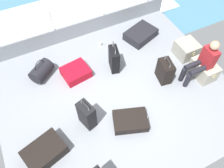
{
  "coord_description": "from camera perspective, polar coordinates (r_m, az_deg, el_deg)",
  "views": [
    {
      "loc": [
        2.48,
        -1.32,
        4.3
      ],
      "look_at": [
        -0.12,
        -0.05,
        0.25
      ],
      "focal_mm": 35.96,
      "sensor_mm": 36.0,
      "label": 1
    }
  ],
  "objects": [
    {
      "name": "railing_port",
      "position": [
        5.98,
        -8.66,
        17.74
      ],
      "size": [
        0.04,
        4.2,
        1.02
      ],
      "color": "silver",
      "rests_on": "ground_plane"
    },
    {
      "name": "duffel_bag",
      "position": [
        5.55,
        -17.49,
        3.21
      ],
      "size": [
        0.61,
        0.65,
        0.51
      ],
      "color": "black",
      "rests_on": "ground_plane"
    },
    {
      "name": "paper_cup",
      "position": [
        6.1,
        -3.0,
        10.17
      ],
      "size": [
        0.08,
        0.08,
        0.1
      ],
      "primitive_type": "cylinder",
      "color": "white",
      "rests_on": "ground_plane"
    },
    {
      "name": "suitcase_5",
      "position": [
        5.32,
        13.29,
        3.2
      ],
      "size": [
        0.45,
        0.32,
        0.65
      ],
      "color": "black",
      "rests_on": "ground_plane"
    },
    {
      "name": "ground_plane",
      "position": [
        5.16,
        1.07,
        -2.61
      ],
      "size": [
        4.4,
        5.2,
        0.06
      ],
      "primitive_type": "cube",
      "color": "gray"
    },
    {
      "name": "suitcase_1",
      "position": [
        4.51,
        -6.42,
        -7.85
      ],
      "size": [
        0.41,
        0.31,
        0.78
      ],
      "color": "black",
      "rests_on": "ground_plane"
    },
    {
      "name": "suitcase_6",
      "position": [
        5.43,
        -9.2,
        2.96
      ],
      "size": [
        0.61,
        0.68,
        0.22
      ],
      "color": "#B70C1E",
      "rests_on": "ground_plane"
    },
    {
      "name": "suitcase_7",
      "position": [
        5.37,
        0.53,
        6.31
      ],
      "size": [
        0.45,
        0.28,
        0.76
      ],
      "color": "black",
      "rests_on": "ground_plane"
    },
    {
      "name": "suitcase_3",
      "position": [
        4.7,
        4.66,
        -9.32
      ],
      "size": [
        0.69,
        0.82,
        0.2
      ],
      "color": "black",
      "rests_on": "ground_plane"
    },
    {
      "name": "gunwale_port",
      "position": [
        6.32,
        -8.03,
        13.71
      ],
      "size": [
        0.06,
        5.2,
        0.45
      ],
      "primitive_type": "cube",
      "color": "gray",
      "rests_on": "ground_plane"
    },
    {
      "name": "passenger_seated",
      "position": [
        5.35,
        22.1,
        5.41
      ],
      "size": [
        0.34,
        0.66,
        1.11
      ],
      "color": "maroon",
      "rests_on": "ground_plane"
    },
    {
      "name": "suitcase_0",
      "position": [
        4.58,
        -16.73,
        -16.22
      ],
      "size": [
        0.71,
        0.86,
        0.28
      ],
      "color": "black",
      "rests_on": "ground_plane"
    },
    {
      "name": "suitcase_2",
      "position": [
        6.32,
        7.27,
        12.43
      ],
      "size": [
        0.82,
        0.96,
        0.23
      ],
      "color": "black",
      "rests_on": "ground_plane"
    },
    {
      "name": "cargo_crate_1",
      "position": [
        5.73,
        22.3,
        3.49
      ],
      "size": [
        0.65,
        0.42,
        0.41
      ],
      "color": "#9E9989",
      "rests_on": "ground_plane"
    },
    {
      "name": "sea_wake",
      "position": [
        7.76,
        -11.53,
        16.58
      ],
      "size": [
        12.0,
        12.0,
        0.01
      ],
      "color": "teal",
      "rests_on": "ground_plane"
    },
    {
      "name": "cargo_crate_0",
      "position": [
        6.05,
        18.37,
        8.38
      ],
      "size": [
        0.54,
        0.49,
        0.39
      ],
      "color": "gray",
      "rests_on": "ground_plane"
    }
  ]
}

